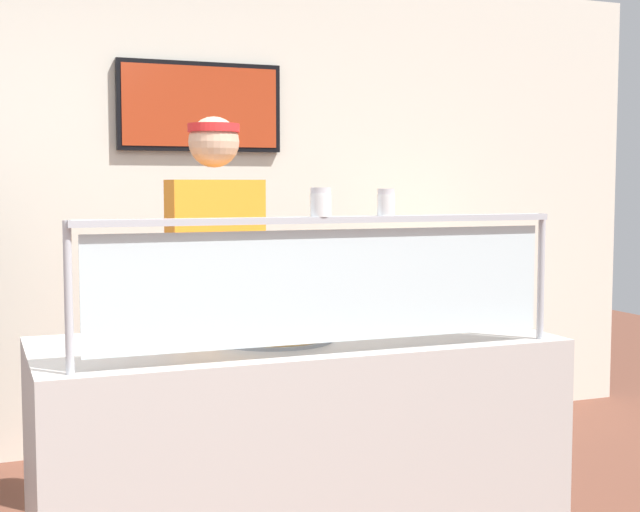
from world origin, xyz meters
TOP-DOWN VIEW (x-y plane):
  - shop_rear_unit at (0.89, 2.48)m, footprint 6.17×0.13m
  - serving_counter at (0.88, 0.38)m, footprint 1.77×0.76m
  - sneeze_guard at (0.88, 0.06)m, footprint 1.59×0.06m
  - pizza_tray at (0.80, 0.37)m, footprint 0.41×0.41m
  - pizza_server at (0.84, 0.35)m, footprint 0.08×0.28m
  - parmesan_shaker at (0.85, 0.06)m, footprint 0.07×0.07m
  - pepper_flake_shaker at (1.08, 0.06)m, footprint 0.06×0.06m
  - worker_figure at (0.80, 1.11)m, footprint 0.41×0.50m
  - prep_shelf at (2.32, 1.99)m, footprint 0.70×0.55m
  - pizza_box_stack at (2.33, 1.99)m, footprint 0.50×0.48m

SIDE VIEW (x-z plane):
  - prep_shelf at x=2.32m, z-range 0.00..0.91m
  - serving_counter at x=0.88m, z-range 0.00..0.95m
  - pizza_tray at x=0.80m, z-range 0.95..0.98m
  - pizza_server at x=0.84m, z-range 0.99..0.99m
  - worker_figure at x=0.80m, z-range 0.13..1.89m
  - pizza_box_stack at x=2.33m, z-range 0.91..1.14m
  - sneeze_guard at x=0.88m, z-range 1.01..1.44m
  - shop_rear_unit at x=0.89m, z-range 0.01..2.71m
  - pepper_flake_shaker at x=1.08m, z-range 1.38..1.46m
  - parmesan_shaker at x=0.85m, z-range 1.38..1.47m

